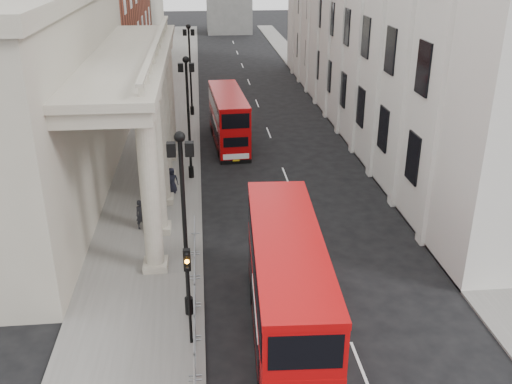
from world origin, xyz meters
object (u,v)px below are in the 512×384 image
at_px(traffic_light, 188,280).
at_px(pedestrian_c, 172,180).
at_px(lamp_post_south, 184,215).
at_px(lamp_post_mid, 188,110).
at_px(pedestrian_a, 141,214).
at_px(lamp_post_north, 190,64).
at_px(pedestrian_b, 147,169).
at_px(bus_far, 228,118).
at_px(bus_near, 287,287).

xyz_separation_m(traffic_light, pedestrian_c, (-1.31, 15.50, -2.14)).
relative_size(traffic_light, pedestrian_c, 2.55).
height_order(lamp_post_south, lamp_post_mid, same).
distance_m(lamp_post_mid, pedestrian_a, 8.89).
height_order(lamp_post_mid, lamp_post_north, same).
bearing_deg(lamp_post_mid, traffic_light, -89.68).
distance_m(lamp_post_south, pedestrian_a, 9.79).
bearing_deg(pedestrian_b, lamp_post_north, -92.05).
xyz_separation_m(lamp_post_south, pedestrian_c, (-1.21, 13.48, -3.95)).
bearing_deg(pedestrian_a, lamp_post_south, -105.40).
relative_size(bus_far, pedestrian_c, 5.83).
relative_size(lamp_post_north, bus_near, 0.75).
bearing_deg(bus_near, lamp_post_mid, 105.18).
bearing_deg(bus_far, lamp_post_mid, -115.39).
bearing_deg(lamp_post_north, bus_near, -83.34).
bearing_deg(pedestrian_c, lamp_post_mid, 62.79).
height_order(lamp_post_north, bus_near, lamp_post_north).
bearing_deg(lamp_post_mid, pedestrian_c, -115.73).
bearing_deg(pedestrian_a, traffic_light, -108.17).
bearing_deg(lamp_post_north, lamp_post_mid, -90.00).
height_order(bus_near, pedestrian_c, bus_near).
relative_size(lamp_post_south, lamp_post_mid, 1.00).
distance_m(lamp_post_north, pedestrian_a, 23.96).
xyz_separation_m(lamp_post_north, bus_near, (3.96, -33.97, -2.43)).
bearing_deg(lamp_post_north, bus_far, -70.73).
xyz_separation_m(lamp_post_mid, pedestrian_c, (-1.21, -2.52, -3.95)).
bearing_deg(pedestrian_b, bus_far, -118.87).
distance_m(lamp_post_north, pedestrian_b, 17.20).
height_order(traffic_light, bus_near, bus_near).
distance_m(lamp_post_south, bus_near, 5.05).
distance_m(bus_near, pedestrian_a, 12.56).
height_order(lamp_post_north, pedestrian_a, lamp_post_north).
bearing_deg(lamp_post_south, pedestrian_c, 95.15).
bearing_deg(pedestrian_b, bus_near, 119.53).
height_order(pedestrian_b, pedestrian_c, pedestrian_b).
xyz_separation_m(lamp_post_north, pedestrian_b, (-2.93, -16.50, -3.90)).
relative_size(lamp_post_south, traffic_light, 1.93).
relative_size(lamp_post_south, bus_near, 0.75).
bearing_deg(lamp_post_mid, bus_far, 67.93).
bearing_deg(lamp_post_south, pedestrian_a, 107.98).
bearing_deg(bus_near, pedestrian_c, 111.27).
relative_size(lamp_post_south, bus_far, 0.85).
height_order(lamp_post_north, pedestrian_c, lamp_post_north).
relative_size(bus_near, pedestrian_c, 6.58).
distance_m(bus_far, pedestrian_a, 16.01).
bearing_deg(bus_far, bus_near, -91.15).
distance_m(bus_near, pedestrian_b, 18.85).
xyz_separation_m(lamp_post_mid, pedestrian_b, (-2.93, -0.50, -3.90)).
distance_m(lamp_post_mid, lamp_post_north, 16.00).
relative_size(bus_far, pedestrian_a, 5.77).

